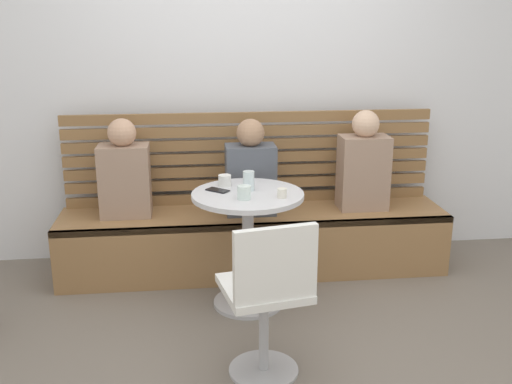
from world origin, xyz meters
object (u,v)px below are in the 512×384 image
Objects in this scene: cup_glass_tall at (249,181)px; cup_glass_short at (244,192)px; cup_ceramic_white at (225,180)px; white_chair at (268,295)px; person_child_middle at (124,173)px; cafe_table at (248,227)px; phone_on_table at (218,190)px; person_adult at (363,165)px; cup_espresso_small at (282,193)px; booth_bench at (254,241)px; person_child_left at (251,172)px.

cup_glass_tall reaches higher than cup_glass_short.
cup_glass_tall reaches higher than cup_ceramic_white.
white_chair reaches higher than cup_glass_short.
cup_glass_tall is at bearing 75.70° from cup_glass_short.
white_chair is 1.61m from person_child_middle.
person_child_middle is (-0.78, 0.56, 0.22)m from cafe_table.
person_child_middle is 4.81× the size of phone_on_table.
cafe_table is at bearing 91.13° from white_chair.
white_chair is at bearing -127.81° from phone_on_table.
cup_ceramic_white is (-1.00, -0.37, 0.02)m from person_adult.
cup_espresso_small is at bearing -34.65° from person_child_middle.
cup_espresso_small reaches higher than booth_bench.
cup_glass_short reaches higher than cup_espresso_small.
person_child_left is at bearing -178.48° from person_adult.
booth_bench is 33.75× the size of cup_glass_short.
person_adult is 0.80m from person_child_left.
cafe_table is at bearing -100.46° from booth_bench.
cup_espresso_small is 0.47× the size of cup_glass_tall.
person_adult reaches higher than phone_on_table.
cup_glass_short is at bearing -144.11° from person_adult.
booth_bench is 1.35m from white_chair.
white_chair reaches higher than cafe_table.
person_child_middle is 5.61× the size of cup_glass_tall.
cup_ceramic_white is (-0.32, 0.28, 0.01)m from cup_espresso_small.
cup_glass_short reaches higher than phone_on_table.
cafe_table is 0.56m from person_child_left.
person_adult is 0.99m from cup_glass_tall.
phone_on_table is (-0.37, 0.18, -0.02)m from cup_espresso_small.
phone_on_table is (-0.14, 0.19, -0.04)m from cup_glass_short.
person_adult is at bearing 35.89° from cup_glass_short.
cup_glass_tall is 0.86× the size of phone_on_table.
cup_glass_tall reaches higher than phone_on_table.
person_child_middle is at bearing 149.39° from cup_ceramic_white.
cafe_table is 13.21× the size of cup_espresso_small.
person_child_middle is at bearing 144.70° from cafe_table.
cup_glass_tall is at bearing -100.30° from booth_bench.
cafe_table is at bearing 148.12° from cup_espresso_small.
booth_bench is at bearing 78.60° from cup_glass_short.
white_chair is at bearing -59.67° from person_child_middle.
phone_on_table is (-0.19, 0.87, 0.28)m from white_chair.
cup_ceramic_white is (-0.22, -0.35, 0.55)m from booth_bench.
cup_glass_short is at bearing -178.64° from cup_espresso_small.
cup_glass_tall is at bearing -150.83° from person_adult.
white_chair is 0.76m from cup_glass_short.
cup_glass_tall reaches higher than cup_espresso_small.
person_child_middle is at bearing 90.52° from phone_on_table.
cup_glass_tall is (-0.18, 0.17, 0.03)m from cup_espresso_small.
white_chair is at bearing -85.87° from cup_glass_short.
person_child_middle is (-0.80, 1.37, 0.27)m from white_chair.
phone_on_table is at bearing 176.87° from cup_glass_tall.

